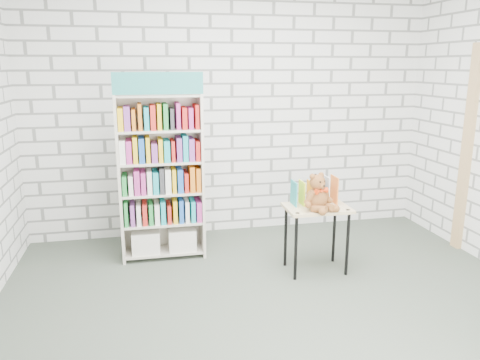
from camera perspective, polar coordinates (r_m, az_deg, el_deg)
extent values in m
plane|color=#414A3F|center=(3.81, 5.06, -15.95)|extent=(4.50, 4.50, 0.00)
cube|color=silver|center=(5.27, -0.98, 8.53)|extent=(4.50, 0.02, 2.80)
cube|color=beige|center=(4.63, -14.42, 0.00)|extent=(0.03, 0.32, 1.63)
cube|color=beige|center=(4.66, -4.72, 0.48)|extent=(0.03, 0.32, 1.63)
cube|color=beige|center=(4.78, -9.64, 0.65)|extent=(0.81, 0.02, 1.63)
cube|color=teal|center=(4.36, -9.95, 11.54)|extent=(0.81, 0.02, 0.20)
cube|color=beige|center=(4.86, -9.20, -8.49)|extent=(0.76, 0.30, 0.02)
cube|color=beige|center=(4.76, -9.34, -5.06)|extent=(0.76, 0.30, 0.02)
cube|color=beige|center=(4.67, -9.49, -1.48)|extent=(0.76, 0.30, 0.02)
cube|color=beige|center=(4.60, -9.64, 2.22)|extent=(0.76, 0.30, 0.02)
cube|color=beige|center=(4.55, -9.79, 6.02)|extent=(0.76, 0.30, 0.02)
cube|color=beige|center=(4.51, -9.96, 10.12)|extent=(0.76, 0.30, 0.02)
cube|color=silver|center=(4.82, -11.42, -7.28)|extent=(0.27, 0.26, 0.22)
cube|color=silver|center=(4.83, -7.09, -7.05)|extent=(0.27, 0.26, 0.22)
cube|color=#19A5B2|center=(4.71, -9.39, -3.72)|extent=(0.76, 0.26, 0.22)
cube|color=white|center=(4.63, -9.54, -0.08)|extent=(0.76, 0.26, 0.22)
cube|color=purple|center=(4.56, -9.69, 3.67)|extent=(0.76, 0.26, 0.22)
cube|color=#333338|center=(4.52, -9.85, 7.51)|extent=(0.76, 0.26, 0.22)
cube|color=tan|center=(4.35, 9.38, -3.39)|extent=(0.59, 0.41, 0.03)
cylinder|color=black|center=(4.24, 6.82, -8.27)|extent=(0.03, 0.03, 0.60)
cylinder|color=black|center=(4.52, 5.58, -6.82)|extent=(0.03, 0.03, 0.60)
cylinder|color=black|center=(4.41, 12.96, -7.64)|extent=(0.03, 0.03, 0.60)
cylinder|color=black|center=(4.68, 11.40, -6.30)|extent=(0.03, 0.03, 0.60)
cylinder|color=black|center=(4.14, 7.02, -4.06)|extent=(0.04, 0.04, 0.01)
cylinder|color=black|center=(4.31, 13.04, -3.60)|extent=(0.04, 0.04, 0.01)
cube|color=teal|center=(4.34, 6.58, -1.51)|extent=(0.01, 0.18, 0.24)
cube|color=#EDFE28|center=(4.36, 7.56, -1.45)|extent=(0.01, 0.18, 0.24)
cube|color=orange|center=(4.39, 8.54, -1.39)|extent=(0.01, 0.18, 0.24)
cube|color=black|center=(4.41, 9.50, -1.34)|extent=(0.01, 0.18, 0.24)
cube|color=silver|center=(4.44, 10.45, -1.28)|extent=(0.01, 0.18, 0.24)
cube|color=orange|center=(4.47, 11.39, -1.23)|extent=(0.01, 0.18, 0.24)
ellipsoid|color=brown|center=(4.24, 9.32, -2.25)|extent=(0.20, 0.17, 0.20)
sphere|color=brown|center=(4.20, 9.44, -0.29)|extent=(0.14, 0.14, 0.14)
sphere|color=brown|center=(4.16, 8.82, 0.41)|extent=(0.05, 0.05, 0.05)
sphere|color=brown|center=(4.23, 9.86, 0.59)|extent=(0.05, 0.05, 0.05)
sphere|color=brown|center=(4.17, 9.96, -0.70)|extent=(0.06, 0.06, 0.06)
sphere|color=black|center=(4.14, 9.74, -0.24)|extent=(0.02, 0.02, 0.02)
sphere|color=black|center=(4.17, 10.24, -0.15)|extent=(0.02, 0.02, 0.02)
sphere|color=black|center=(4.15, 10.20, -0.71)|extent=(0.02, 0.02, 0.02)
cylinder|color=brown|center=(4.16, 8.50, -2.15)|extent=(0.11, 0.07, 0.14)
cylinder|color=brown|center=(4.29, 10.48, -1.73)|extent=(0.10, 0.11, 0.14)
sphere|color=brown|center=(4.14, 8.31, -3.01)|extent=(0.06, 0.06, 0.06)
sphere|color=brown|center=(4.31, 10.85, -2.44)|extent=(0.06, 0.06, 0.06)
cylinder|color=brown|center=(4.15, 9.63, -3.50)|extent=(0.14, 0.15, 0.08)
cylinder|color=brown|center=(4.23, 10.76, -3.23)|extent=(0.07, 0.15, 0.08)
sphere|color=brown|center=(4.09, 10.01, -3.84)|extent=(0.07, 0.07, 0.07)
sphere|color=brown|center=(4.20, 11.61, -3.45)|extent=(0.07, 0.07, 0.07)
cone|color=red|center=(4.16, 9.57, -1.38)|extent=(0.07, 0.07, 0.05)
cone|color=red|center=(4.20, 10.24, -1.25)|extent=(0.07, 0.07, 0.05)
sphere|color=red|center=(4.18, 9.93, -1.32)|extent=(0.03, 0.03, 0.03)
cube|color=tan|center=(5.28, 25.91, 3.32)|extent=(0.05, 0.12, 2.10)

